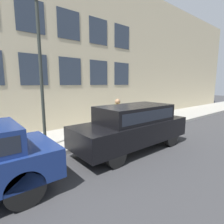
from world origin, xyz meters
TOP-DOWN VIEW (x-y plane):
  - ground_plane at (0.00, 0.00)m, footprint 80.00×80.00m
  - sidewalk at (1.59, 0.00)m, footprint 3.17×60.00m
  - building_facade at (3.32, 0.00)m, footprint 0.33×40.00m
  - fire_hydrant at (0.52, -0.43)m, footprint 0.35×0.46m
  - person at (0.68, -1.29)m, footprint 0.42×0.28m
  - parked_truck_black_near at (-1.16, -0.51)m, footprint 1.81×4.94m
  - street_lamp at (0.87, 2.31)m, footprint 0.36×0.36m

SIDE VIEW (x-z plane):
  - ground_plane at x=0.00m, z-range 0.00..0.00m
  - sidewalk at x=1.59m, z-range 0.00..0.15m
  - fire_hydrant at x=0.52m, z-range 0.17..1.01m
  - parked_truck_black_near at x=-1.16m, z-range 0.13..1.90m
  - person at x=0.68m, z-range 0.33..2.05m
  - street_lamp at x=0.87m, z-range 0.83..6.51m
  - building_facade at x=3.32m, z-range 0.00..9.14m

